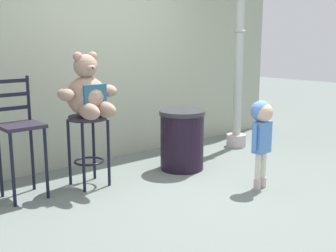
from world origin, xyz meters
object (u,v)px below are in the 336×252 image
object	(u,v)px
bar_stool_with_teddy	(88,136)
lamppost	(239,68)
trash_bin	(182,140)
child_walking	(262,125)
bar_chair_empty	(20,132)
teddy_bear	(88,93)

from	to	relation	value
bar_stool_with_teddy	lamppost	size ratio (longest dim) A/B	0.26
trash_bin	child_walking	bearing A→B (deg)	-81.00
trash_bin	lamppost	size ratio (longest dim) A/B	0.25
child_walking	bar_chair_empty	distance (m)	2.44
child_walking	bar_chair_empty	bearing A→B (deg)	-26.13
bar_stool_with_teddy	trash_bin	distance (m)	1.20
bar_stool_with_teddy	trash_bin	world-z (taller)	bar_stool_with_teddy
bar_stool_with_teddy	teddy_bear	size ratio (longest dim) A/B	1.14
lamppost	teddy_bear	bearing A→B (deg)	-177.20
bar_stool_with_teddy	lamppost	world-z (taller)	lamppost
bar_stool_with_teddy	trash_bin	bearing A→B (deg)	-10.21
bar_stool_with_teddy	teddy_bear	distance (m)	0.46
bar_stool_with_teddy	teddy_bear	xyz separation A→B (m)	(0.00, -0.03, 0.46)
child_walking	trash_bin	distance (m)	1.10
trash_bin	bar_chair_empty	distance (m)	1.90
bar_stool_with_teddy	lamppost	xyz separation A→B (m)	(2.53, 0.09, 0.60)
bar_stool_with_teddy	bar_chair_empty	bearing A→B (deg)	169.76
trash_bin	bar_chair_empty	xyz separation A→B (m)	(-1.85, 0.33, 0.31)
child_walking	bar_chair_empty	world-z (taller)	bar_chair_empty
teddy_bear	trash_bin	bearing A→B (deg)	-8.58
trash_bin	bar_chair_empty	bearing A→B (deg)	169.78
bar_chair_empty	teddy_bear	bearing A→B (deg)	-12.98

